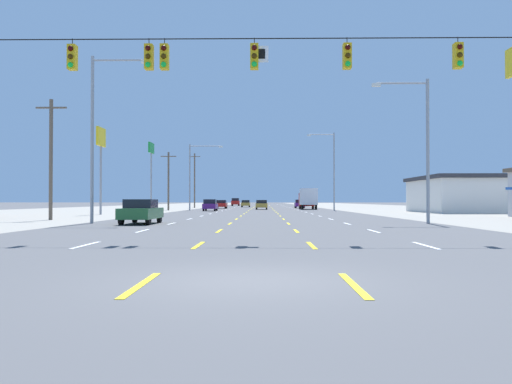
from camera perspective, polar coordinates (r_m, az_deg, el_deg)
name	(u,v)px	position (r m, az deg, el deg)	size (l,w,h in m)	color
ground_plane	(262,210)	(75.07, 0.64, -2.00)	(572.00, 572.00, 0.00)	#4C4C4F
lot_apron_left	(92,210)	(79.13, -17.59, -1.89)	(28.00, 440.00, 0.01)	gray
lot_apron_right	(434,210)	(78.96, 18.92, -1.89)	(28.00, 440.00, 0.01)	gray
lane_markings	(262,207)	(113.57, 0.72, -1.63)	(10.64, 227.60, 0.01)	white
signal_span_wire	(251,97)	(19.38, -0.56, 10.34)	(25.57, 0.53, 8.64)	brown
sedan_far_left_nearest	(141,211)	(31.54, -12.49, -2.07)	(1.80, 4.50, 1.46)	#235B2D
hatchback_far_left_near	(210,205)	(69.07, -5.04, -1.43)	(1.72, 3.90, 1.54)	#4C196B
sedan_center_turn_mid	(262,205)	(80.20, 0.62, -1.39)	(1.80, 4.50, 1.46)	#B28C33
box_truck_far_right_midfar	(308,198)	(81.37, 5.72, -0.62)	(2.40, 7.20, 3.23)	red
sedan_far_left_far	(221,204)	(89.21, -3.81, -1.34)	(1.80, 4.50, 1.46)	red
hatchback_far_right_farther	(300,204)	(94.81, 4.81, -1.30)	(1.72, 3.90, 1.54)	#4C196B
sedan_inner_left_farthest	(246,203)	(108.04, -1.13, -1.27)	(1.80, 4.50, 1.46)	#B28C33
suv_far_left_distant_a	(236,202)	(133.31, -2.26, -1.09)	(1.98, 4.90, 1.98)	red
storefront_right_row_1	(470,194)	(65.92, 22.38, -0.22)	(11.78, 14.04, 4.23)	silver
pole_sign_left_row_1	(101,147)	(53.68, -16.65, 4.73)	(0.24, 2.36, 8.60)	gray
pole_sign_left_row_2	(151,158)	(70.85, -11.42, 3.68)	(0.24, 2.68, 9.10)	gray
streetlight_left_row_0	(98,128)	(33.20, -16.99, 6.75)	(3.60, 0.26, 10.19)	gray
streetlight_right_row_0	(422,140)	(32.94, 17.75, 5.45)	(3.44, 0.26, 8.72)	gray
streetlight_left_row_1	(194,171)	(73.68, -6.87, 2.26)	(4.75, 0.26, 9.31)	gray
streetlight_right_row_1	(332,166)	(73.68, 8.30, 2.83)	(3.86, 0.26, 10.91)	gray
utility_pole_left_row_0	(51,157)	(39.79, -21.58, 3.60)	(2.20, 0.26, 8.61)	brown
utility_pole_left_row_1	(168,180)	(73.91, -9.58, 1.32)	(2.20, 0.26, 8.19)	brown
utility_pole_left_row_2	(195,180)	(98.68, -6.76, 1.37)	(2.20, 0.26, 10.29)	brown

